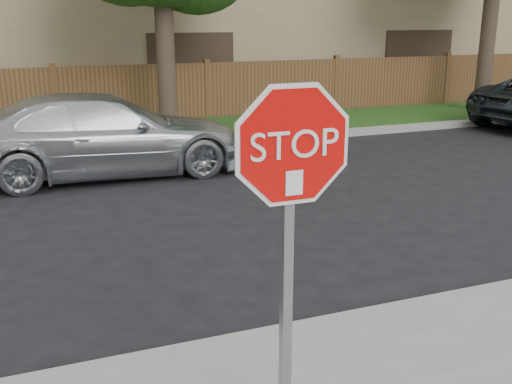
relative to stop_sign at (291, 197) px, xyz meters
name	(u,v)px	position (x,y,z in m)	size (l,w,h in m)	color
ground	(141,361)	(-0.72, 1.48, -1.83)	(90.00, 90.00, 0.00)	black
far_curb	(68,154)	(-0.72, 9.63, -1.75)	(70.00, 0.30, 0.15)	gray
grass_strip	(62,140)	(-0.72, 11.28, -1.77)	(70.00, 3.00, 0.12)	#1E4714
fence	(55,99)	(-0.72, 12.88, -1.03)	(70.00, 0.12, 1.60)	#4F321B
stop_sign	(291,197)	(0.00, 0.00, 0.00)	(1.01, 0.13, 2.55)	gray
sedan_right	(104,135)	(-0.15, 7.97, -1.08)	(2.10, 5.16, 1.50)	#B9BDC1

